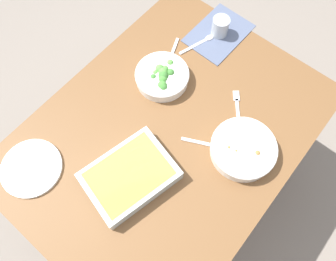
{
  "coord_description": "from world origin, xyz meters",
  "views": [
    {
      "loc": [
        -0.38,
        -0.31,
        1.86
      ],
      "look_at": [
        0.0,
        0.0,
        0.74
      ],
      "focal_mm": 34.59,
      "sensor_mm": 36.0,
      "label": 1
    }
  ],
  "objects_px": {
    "baking_dish": "(130,176)",
    "spoon_by_broccoli": "(170,59)",
    "side_plate": "(31,168)",
    "drink_cup": "(220,27)",
    "broccoli_bowl": "(162,76)",
    "spoon_spare": "(201,42)",
    "stew_bowl": "(243,149)",
    "spoon_by_stew": "(211,145)",
    "fork_on_table": "(237,108)"
  },
  "relations": [
    {
      "from": "side_plate",
      "to": "spoon_by_broccoli",
      "type": "bearing_deg",
      "value": -6.75
    },
    {
      "from": "fork_on_table",
      "to": "drink_cup",
      "type": "bearing_deg",
      "value": 47.37
    },
    {
      "from": "side_plate",
      "to": "spoon_by_broccoli",
      "type": "height_order",
      "value": "side_plate"
    },
    {
      "from": "broccoli_bowl",
      "to": "drink_cup",
      "type": "distance_m",
      "value": 0.34
    },
    {
      "from": "broccoli_bowl",
      "to": "spoon_by_stew",
      "type": "height_order",
      "value": "broccoli_bowl"
    },
    {
      "from": "baking_dish",
      "to": "spoon_by_broccoli",
      "type": "distance_m",
      "value": 0.53
    },
    {
      "from": "side_plate",
      "to": "fork_on_table",
      "type": "relative_size",
      "value": 1.49
    },
    {
      "from": "fork_on_table",
      "to": "stew_bowl",
      "type": "bearing_deg",
      "value": -140.5
    },
    {
      "from": "drink_cup",
      "to": "fork_on_table",
      "type": "xyz_separation_m",
      "value": [
        -0.25,
        -0.27,
        -0.04
      ]
    },
    {
      "from": "baking_dish",
      "to": "side_plate",
      "type": "height_order",
      "value": "baking_dish"
    },
    {
      "from": "stew_bowl",
      "to": "spoon_by_stew",
      "type": "height_order",
      "value": "stew_bowl"
    },
    {
      "from": "spoon_by_broccoli",
      "to": "baking_dish",
      "type": "bearing_deg",
      "value": -155.71
    },
    {
      "from": "stew_bowl",
      "to": "broccoli_bowl",
      "type": "distance_m",
      "value": 0.43
    },
    {
      "from": "baking_dish",
      "to": "drink_cup",
      "type": "height_order",
      "value": "drink_cup"
    },
    {
      "from": "spoon_by_stew",
      "to": "spoon_spare",
      "type": "height_order",
      "value": "same"
    },
    {
      "from": "broccoli_bowl",
      "to": "side_plate",
      "type": "xyz_separation_m",
      "value": [
        -0.58,
        0.12,
        -0.02
      ]
    },
    {
      "from": "stew_bowl",
      "to": "fork_on_table",
      "type": "xyz_separation_m",
      "value": [
        0.14,
        0.12,
        -0.03
      ]
    },
    {
      "from": "baking_dish",
      "to": "spoon_by_stew",
      "type": "bearing_deg",
      "value": -27.03
    },
    {
      "from": "baking_dish",
      "to": "drink_cup",
      "type": "xyz_separation_m",
      "value": [
        0.72,
        0.14,
        0.0
      ]
    },
    {
      "from": "side_plate",
      "to": "spoon_spare",
      "type": "height_order",
      "value": "side_plate"
    },
    {
      "from": "side_plate",
      "to": "fork_on_table",
      "type": "bearing_deg",
      "value": -32.41
    },
    {
      "from": "stew_bowl",
      "to": "spoon_spare",
      "type": "height_order",
      "value": "stew_bowl"
    },
    {
      "from": "spoon_by_broccoli",
      "to": "stew_bowl",
      "type": "bearing_deg",
      "value": -107.87
    },
    {
      "from": "spoon_spare",
      "to": "side_plate",
      "type": "bearing_deg",
      "value": 171.25
    },
    {
      "from": "spoon_spare",
      "to": "spoon_by_stew",
      "type": "bearing_deg",
      "value": -138.28
    },
    {
      "from": "baking_dish",
      "to": "side_plate",
      "type": "xyz_separation_m",
      "value": [
        -0.2,
        0.3,
        -0.03
      ]
    },
    {
      "from": "spoon_by_stew",
      "to": "fork_on_table",
      "type": "distance_m",
      "value": 0.19
    },
    {
      "from": "fork_on_table",
      "to": "baking_dish",
      "type": "bearing_deg",
      "value": 164.74
    },
    {
      "from": "baking_dish",
      "to": "spoon_spare",
      "type": "bearing_deg",
      "value": 14.95
    },
    {
      "from": "drink_cup",
      "to": "spoon_by_stew",
      "type": "relative_size",
      "value": 0.51
    },
    {
      "from": "stew_bowl",
      "to": "spoon_by_broccoli",
      "type": "distance_m",
      "value": 0.49
    },
    {
      "from": "spoon_by_broccoli",
      "to": "spoon_spare",
      "type": "bearing_deg",
      "value": -17.29
    },
    {
      "from": "drink_cup",
      "to": "spoon_spare",
      "type": "distance_m",
      "value": 0.1
    },
    {
      "from": "baking_dish",
      "to": "fork_on_table",
      "type": "height_order",
      "value": "baking_dish"
    },
    {
      "from": "stew_bowl",
      "to": "spoon_spare",
      "type": "relative_size",
      "value": 1.39
    },
    {
      "from": "baking_dish",
      "to": "drink_cup",
      "type": "relative_size",
      "value": 4.03
    },
    {
      "from": "spoon_by_stew",
      "to": "baking_dish",
      "type": "bearing_deg",
      "value": 152.97
    },
    {
      "from": "stew_bowl",
      "to": "drink_cup",
      "type": "distance_m",
      "value": 0.55
    },
    {
      "from": "broccoli_bowl",
      "to": "fork_on_table",
      "type": "distance_m",
      "value": 0.32
    },
    {
      "from": "spoon_spare",
      "to": "broccoli_bowl",
      "type": "bearing_deg",
      "value": 178.56
    },
    {
      "from": "stew_bowl",
      "to": "spoon_spare",
      "type": "xyz_separation_m",
      "value": [
        0.3,
        0.42,
        -0.03
      ]
    },
    {
      "from": "broccoli_bowl",
      "to": "spoon_by_broccoli",
      "type": "height_order",
      "value": "broccoli_bowl"
    },
    {
      "from": "stew_bowl",
      "to": "baking_dish",
      "type": "bearing_deg",
      "value": 143.62
    },
    {
      "from": "drink_cup",
      "to": "side_plate",
      "type": "height_order",
      "value": "drink_cup"
    },
    {
      "from": "baking_dish",
      "to": "fork_on_table",
      "type": "distance_m",
      "value": 0.49
    },
    {
      "from": "drink_cup",
      "to": "spoon_by_broccoli",
      "type": "relative_size",
      "value": 0.5
    },
    {
      "from": "spoon_spare",
      "to": "fork_on_table",
      "type": "bearing_deg",
      "value": -118.45
    },
    {
      "from": "broccoli_bowl",
      "to": "spoon_spare",
      "type": "distance_m",
      "value": 0.25
    },
    {
      "from": "spoon_by_broccoli",
      "to": "fork_on_table",
      "type": "bearing_deg",
      "value": -91.4
    },
    {
      "from": "stew_bowl",
      "to": "baking_dish",
      "type": "xyz_separation_m",
      "value": [
        -0.33,
        0.25,
        0.0
      ]
    }
  ]
}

